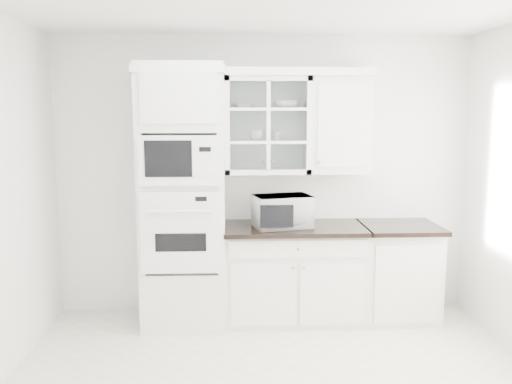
{
  "coord_description": "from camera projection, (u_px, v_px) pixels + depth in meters",
  "views": [
    {
      "loc": [
        -0.31,
        -3.51,
        2.0
      ],
      "look_at": [
        -0.1,
        1.05,
        1.3
      ],
      "focal_mm": 38.0,
      "sensor_mm": 36.0,
      "label": 1
    }
  ],
  "objects": [
    {
      "name": "upper_cabinet_solid",
      "position": [
        339.0,
        125.0,
        5.1
      ],
      "size": [
        0.55,
        0.33,
        0.9
      ],
      "primitive_type": "cube",
      "color": "white",
      "rests_on": "room_shell"
    },
    {
      "name": "bowl_b",
      "position": [
        286.0,
        104.0,
        5.03
      ],
      "size": [
        0.26,
        0.26,
        0.07
      ],
      "primitive_type": "imported",
      "rotation": [
        0.0,
        0.0,
        -0.2
      ],
      "color": "white",
      "rests_on": "upper_cabinet_glass"
    },
    {
      "name": "bowl_a",
      "position": [
        243.0,
        105.0,
        5.04
      ],
      "size": [
        0.22,
        0.22,
        0.05
      ],
      "primitive_type": "imported",
      "rotation": [
        0.0,
        0.0,
        0.18
      ],
      "color": "white",
      "rests_on": "upper_cabinet_glass"
    },
    {
      "name": "countertop_microwave",
      "position": [
        282.0,
        211.0,
        5.01
      ],
      "size": [
        0.59,
        0.52,
        0.29
      ],
      "primitive_type": "imported",
      "rotation": [
        0.0,
        0.0,
        3.36
      ],
      "color": "white",
      "rests_on": "base_cabinet_run"
    },
    {
      "name": "crown_molding",
      "position": [
        256.0,
        72.0,
        4.96
      ],
      "size": [
        2.14,
        0.38,
        0.07
      ],
      "primitive_type": "cube",
      "color": "white",
      "rests_on": "room_shell"
    },
    {
      "name": "extra_base_cabinet",
      "position": [
        397.0,
        271.0,
        5.2
      ],
      "size": [
        0.72,
        0.67,
        0.92
      ],
      "color": "white",
      "rests_on": "ground"
    },
    {
      "name": "base_cabinet_run",
      "position": [
        294.0,
        272.0,
        5.15
      ],
      "size": [
        1.32,
        0.67,
        0.92
      ],
      "color": "white",
      "rests_on": "ground"
    },
    {
      "name": "oven_column",
      "position": [
        183.0,
        197.0,
        4.96
      ],
      "size": [
        0.76,
        0.68,
        2.4
      ],
      "color": "white",
      "rests_on": "ground"
    },
    {
      "name": "upper_cabinet_glass",
      "position": [
        267.0,
        125.0,
        5.07
      ],
      "size": [
        0.8,
        0.33,
        0.9
      ],
      "color": "white",
      "rests_on": "room_shell"
    },
    {
      "name": "room_shell",
      "position": [
        274.0,
        140.0,
        3.94
      ],
      "size": [
        4.0,
        3.5,
        2.7
      ],
      "color": "white",
      "rests_on": "ground"
    },
    {
      "name": "cup_a",
      "position": [
        256.0,
        135.0,
        5.06
      ],
      "size": [
        0.15,
        0.15,
        0.09
      ],
      "primitive_type": "imported",
      "rotation": [
        0.0,
        0.0,
        -0.28
      ],
      "color": "white",
      "rests_on": "upper_cabinet_glass"
    },
    {
      "name": "cup_b",
      "position": [
        276.0,
        136.0,
        5.09
      ],
      "size": [
        0.11,
        0.11,
        0.09
      ],
      "primitive_type": "imported",
      "rotation": [
        0.0,
        0.0,
        -0.28
      ],
      "color": "white",
      "rests_on": "upper_cabinet_glass"
    }
  ]
}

